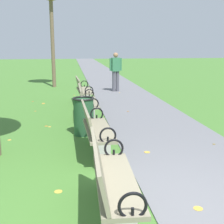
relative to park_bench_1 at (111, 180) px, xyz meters
The scene contains 9 objects.
ground_plane 0.70m from the park_bench_1, ahead, with size 80.00×80.00×0.00m, color #42722D.
paved_walkway 18.00m from the park_bench_1, 84.69° to the left, with size 2.33×44.00×0.02m, color slate.
park_bench_1 is the anchor object (origin of this frame).
park_bench_2 2.11m from the park_bench_1, 90.00° to the left, with size 0.51×1.61×0.90m.
park_bench_3 4.76m from the park_bench_1, 90.00° to the left, with size 0.48×1.60×0.90m.
park_bench_4 6.89m from the park_bench_1, 90.00° to the left, with size 0.54×1.62×0.90m.
pedestrian_walking 9.72m from the park_bench_1, 81.15° to the left, with size 0.53×0.27×1.62m.
trash_bin 3.44m from the park_bench_1, 92.45° to the left, with size 0.48×0.48×0.84m.
scattered_leaves 3.46m from the park_bench_1, 96.39° to the left, with size 4.23×10.71×0.02m.
Camera 1 is at (-0.93, -3.06, 1.98)m, focal length 48.91 mm.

